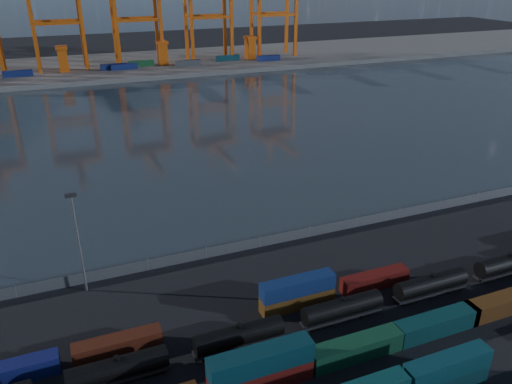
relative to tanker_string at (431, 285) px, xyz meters
name	(u,v)px	position (x,y,z in m)	size (l,w,h in m)	color
ground	(341,349)	(-18.64, -5.13, -1.91)	(700.00, 700.00, 0.00)	black
harbor_water	(166,128)	(-18.64, 99.87, -1.91)	(700.00, 700.00, 0.00)	#29333B
far_quay	(118,66)	(-18.64, 204.87, -0.91)	(700.00, 70.00, 2.00)	#514F4C
container_row_mid	(441,320)	(-4.14, -7.16, -0.02)	(141.48, 2.60, 5.55)	#414346
container_row_north	(322,291)	(-16.02, 5.00, -0.19)	(140.02, 2.31, 4.92)	navy
tanker_string	(431,285)	(0.00, 0.00, 0.00)	(136.41, 2.67, 3.82)	black
waterfront_fence	(260,242)	(-18.64, 22.87, -0.91)	(160.12, 0.12, 2.20)	#595B5E
yard_light_mast	(78,238)	(-48.64, 20.87, 7.38)	(1.60, 0.40, 16.60)	slate
quay_containers	(98,68)	(-29.64, 190.33, 1.39)	(172.58, 10.99, 2.60)	navy
straddle_carriers	(114,55)	(-21.14, 194.87, 5.91)	(140.00, 7.00, 11.10)	#C54F0D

